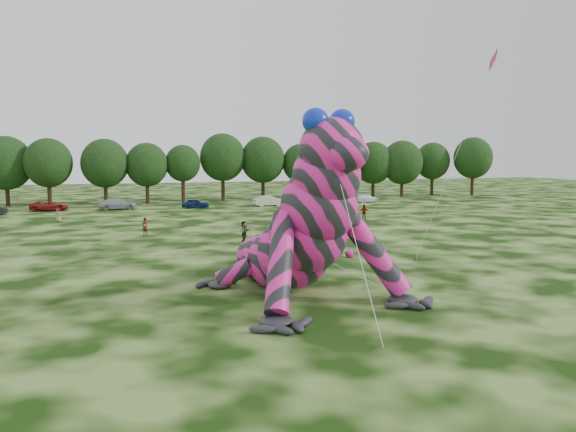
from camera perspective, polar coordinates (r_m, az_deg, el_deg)
The scene contains 26 objects.
ground at distance 30.55m, azimuth 1.83°, elevation -7.33°, with size 240.00×240.00×0.00m, color #16330A.
inflatable_gecko at distance 29.98m, azimuth -0.73°, elevation 1.45°, with size 15.70×18.64×9.32m, color #EE2295, non-canonical shape.
flying_kite at distance 38.99m, azimuth 19.64°, elevation 13.44°, with size 4.44×3.14×14.12m.
tree_5 at distance 87.35m, azimuth -26.70°, elevation 4.08°, with size 7.16×6.44×9.80m, color black, non-canonical shape.
tree_6 at distance 84.96m, azimuth -23.15°, elevation 4.10°, with size 6.52×5.86×9.49m, color black, non-canonical shape.
tree_7 at distance 84.76m, azimuth -18.09°, elevation 4.28°, with size 6.68×6.01×9.48m, color black, non-canonical shape.
tree_8 at distance 85.15m, azimuth -14.13°, elevation 4.23°, with size 6.14×5.53×8.94m, color black, non-canonical shape.
tree_9 at distance 86.04m, azimuth -10.62°, elevation 4.24°, with size 5.27×4.74×8.68m, color black, non-canonical shape.
tree_10 at distance 88.28m, azimuth -6.65°, elevation 4.95°, with size 7.09×6.38×10.50m, color black, non-canonical shape.
tree_11 at distance 89.40m, azimuth -2.57°, elevation 4.86°, with size 7.01×6.31×10.07m, color black, non-canonical shape.
tree_12 at distance 90.85m, azimuth 1.31°, elevation 4.54°, with size 5.99×5.39×8.97m, color black, non-canonical shape.
tree_13 at distance 92.87m, azimuth 5.60°, elevation 4.90°, with size 6.83×6.15×10.13m, color black, non-canonical shape.
tree_14 at distance 97.02m, azimuth 8.65°, elevation 4.70°, with size 6.82×6.14×9.40m, color black, non-canonical shape.
tree_15 at distance 98.54m, azimuth 11.52°, elevation 4.74°, with size 7.17×6.45×9.63m, color black, non-canonical shape.
tree_16 at distance 103.51m, azimuth 14.45°, elevation 4.66°, with size 6.26×5.63×9.37m, color black, non-canonical shape.
tree_17 at distance 104.94m, azimuth 18.26°, elevation 4.82°, with size 6.98×6.28×10.30m, color black, non-canonical shape.
car_2 at distance 78.44m, azimuth -23.11°, elevation 0.98°, with size 2.21×4.78×1.33m, color maroon.
car_3 at distance 77.31m, azimuth -16.92°, elevation 1.18°, with size 2.03×5.00×1.45m, color #A7ABB1.
car_4 at distance 76.68m, azimuth -9.39°, elevation 1.26°, with size 1.49×3.71×1.26m, color #0F1F51.
car_5 at distance 78.93m, azimuth -2.03°, elevation 1.55°, with size 1.54×4.43×1.46m, color silver.
car_6 at distance 81.19m, azimuth 4.69°, elevation 1.61°, with size 2.15×4.66×1.30m, color #252528.
car_7 at distance 85.60m, azimuth 7.95°, elevation 1.79°, with size 1.76×4.32×1.25m, color white.
spectator_0 at distance 51.55m, azimuth -14.35°, elevation -1.05°, with size 0.58×0.38×1.60m, color gray.
spectator_5 at distance 46.30m, azimuth -4.46°, elevation -1.59°, with size 1.62×0.52×1.75m, color gray.
spectator_4 at distance 65.13m, azimuth -22.31°, elevation 0.14°, with size 0.76×0.50×1.56m, color gray.
spectator_3 at distance 62.75m, azimuth 7.75°, elevation 0.38°, with size 0.98×0.41×1.67m, color gray.
Camera 1 is at (-10.13, -27.92, 7.16)m, focal length 35.00 mm.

